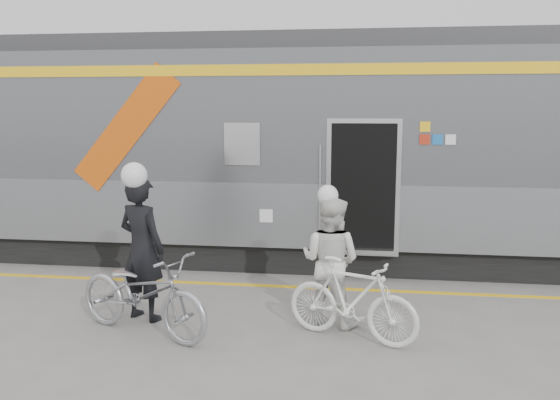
% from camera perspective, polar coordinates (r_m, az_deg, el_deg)
% --- Properties ---
extents(ground, '(90.00, 90.00, 0.00)m').
position_cam_1_polar(ground, '(7.78, -7.55, -12.73)').
color(ground, slate).
rests_on(ground, ground).
extents(train, '(24.00, 3.17, 4.10)m').
position_cam_1_polar(train, '(11.38, -3.08, 4.90)').
color(train, black).
rests_on(train, ground).
extents(safety_strip, '(24.00, 0.12, 0.01)m').
position_cam_1_polar(safety_strip, '(9.75, -4.15, -8.11)').
color(safety_strip, yellow).
rests_on(safety_strip, ground).
extents(man, '(0.84, 0.71, 1.97)m').
position_cam_1_polar(man, '(8.19, -13.15, -4.56)').
color(man, black).
rests_on(man, ground).
extents(bicycle_left, '(2.18, 1.45, 1.08)m').
position_cam_1_polar(bicycle_left, '(7.74, -13.10, -8.75)').
color(bicycle_left, '#9FA1A7').
rests_on(bicycle_left, ground).
extents(woman, '(1.01, 0.91, 1.71)m').
position_cam_1_polar(woman, '(7.87, 4.87, -5.86)').
color(woman, silver).
rests_on(woman, ground).
extents(bicycle_right, '(1.78, 1.09, 1.03)m').
position_cam_1_polar(bicycle_right, '(7.43, 6.94, -9.51)').
color(bicycle_right, silver).
rests_on(bicycle_right, ground).
extents(helmet_man, '(0.34, 0.34, 0.34)m').
position_cam_1_polar(helmet_man, '(8.00, -13.44, 3.50)').
color(helmet_man, white).
rests_on(helmet_man, man).
extents(helmet_woman, '(0.27, 0.27, 0.27)m').
position_cam_1_polar(helmet_woman, '(7.68, 4.97, 1.29)').
color(helmet_woman, white).
rests_on(helmet_woman, woman).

